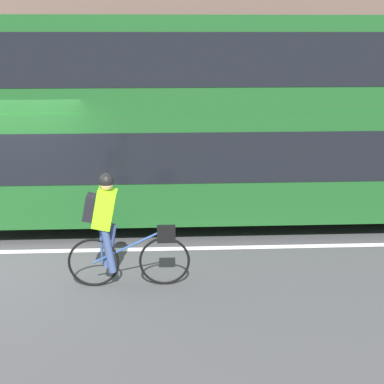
{
  "coord_description": "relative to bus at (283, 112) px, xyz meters",
  "views": [
    {
      "loc": [
        2.61,
        -8.21,
        3.52
      ],
      "look_at": [
        3.03,
        0.18,
        1.02
      ],
      "focal_mm": 50.0,
      "sensor_mm": 36.0,
      "label": 1
    }
  ],
  "objects": [
    {
      "name": "sidewalk_curb",
      "position": [
        -4.83,
        3.3,
        -2.03
      ],
      "size": [
        60.0,
        2.12,
        0.16
      ],
      "color": "#A8A399",
      "rests_on": "ground_plane"
    },
    {
      "name": "road_center_line",
      "position": [
        -4.83,
        -1.5,
        -2.11
      ],
      "size": [
        50.0,
        0.14,
        0.01
      ],
      "primitive_type": "cube",
      "color": "silver",
      "rests_on": "ground_plane"
    },
    {
      "name": "ground_plane",
      "position": [
        -4.83,
        -1.73,
        -2.11
      ],
      "size": [
        80.0,
        80.0,
        0.0
      ],
      "primitive_type": "plane",
      "color": "#424244"
    },
    {
      "name": "bus",
      "position": [
        0.0,
        0.0,
        0.0
      ],
      "size": [
        11.82,
        2.51,
        3.8
      ],
      "color": "black",
      "rests_on": "ground_plane"
    },
    {
      "name": "cyclist_on_bike",
      "position": [
        -2.94,
        -2.83,
        -1.21
      ],
      "size": [
        1.75,
        0.32,
        1.69
      ],
      "color": "black",
      "rests_on": "ground_plane"
    }
  ]
}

